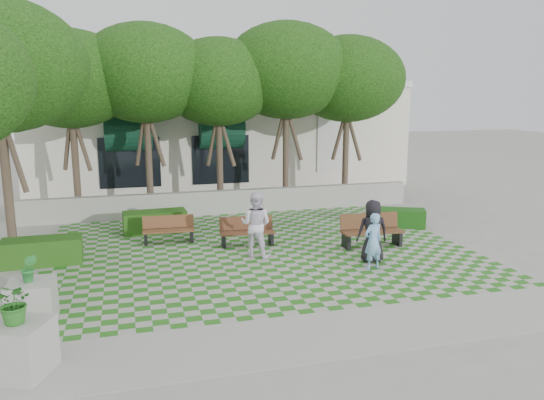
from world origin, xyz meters
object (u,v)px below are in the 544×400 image
object	(u,v)px
planter_front	(19,337)
bench_mid	(247,232)
hedge_east	(398,218)
planter_back	(32,300)
bench_east	(371,231)
hedge_midleft	(155,222)
person_white	(256,224)
bench_west	(169,230)
hedge_west	(42,251)
person_dark	(372,231)
person_blue	(373,241)

from	to	relation	value
planter_front	bench_mid	bearing A→B (deg)	50.63
hedge_east	planter_back	size ratio (longest dim) A/B	1.25
bench_east	planter_back	distance (m)	9.55
bench_east	hedge_midleft	distance (m)	7.08
hedge_midleft	person_white	world-z (taller)	person_white
bench_east	bench_west	world-z (taller)	bench_east
bench_mid	hedge_east	size ratio (longest dim) A/B	0.94
planter_back	planter_front	bearing A→B (deg)	-86.68
bench_west	person_white	size ratio (longest dim) A/B	0.86
bench_east	hedge_west	world-z (taller)	bench_east
bench_mid	planter_front	bearing A→B (deg)	-125.08
person_dark	person_white	distance (m)	3.23
hedge_east	person_dark	size ratio (longest dim) A/B	1.04
bench_mid	person_dark	size ratio (longest dim) A/B	0.97
bench_east	planter_front	bearing A→B (deg)	-147.02
hedge_midleft	person_dark	distance (m)	7.36
bench_mid	hedge_west	size ratio (longest dim) A/B	0.82
hedge_west	planter_back	distance (m)	4.00
bench_east	person_white	bearing A→B (deg)	-176.94
hedge_west	person_white	xyz separation A→B (m)	(5.73, -0.84, 0.57)
bench_mid	hedge_east	world-z (taller)	bench_mid
hedge_east	hedge_west	xyz separation A→B (m)	(-11.32, -1.15, 0.04)
planter_front	planter_back	xyz separation A→B (m)	(-0.12, 2.11, -0.17)
hedge_east	person_dark	world-z (taller)	person_dark
bench_east	person_white	xyz separation A→B (m)	(-3.60, -0.06, 0.46)
hedge_midleft	hedge_west	xyz separation A→B (m)	(-3.14, -2.64, -0.00)
bench_mid	bench_west	size ratio (longest dim) A/B	1.05
bench_east	bench_west	distance (m)	6.22
hedge_east	planter_front	world-z (taller)	planter_front
hedge_east	person_blue	bearing A→B (deg)	-126.61
bench_mid	hedge_midleft	distance (m)	3.48
person_dark	bench_east	bearing A→B (deg)	-106.19
planter_front	person_dark	size ratio (longest dim) A/B	0.92
bench_east	planter_front	distance (m)	10.34
planter_front	hedge_east	bearing A→B (deg)	33.74
hedge_east	planter_front	distance (m)	13.05
hedge_east	person_dark	xyz separation A→B (m)	(-2.63, -3.32, 0.55)
bench_west	person_blue	xyz separation A→B (m)	(4.94, -4.03, 0.36)
bench_east	planter_front	world-z (taller)	planter_front
hedge_east	person_white	size ratio (longest dim) A/B	0.96
planter_front	person_white	bearing A→B (deg)	44.92
hedge_midleft	person_dark	bearing A→B (deg)	-40.93
person_blue	person_dark	distance (m)	0.66
hedge_east	person_blue	distance (m)	4.89
hedge_midleft	bench_west	bearing A→B (deg)	-76.40
planter_front	person_dark	bearing A→B (deg)	25.56
bench_west	hedge_west	size ratio (longest dim) A/B	0.78
planter_back	person_dark	size ratio (longest dim) A/B	0.83
bench_east	bench_west	bearing A→B (deg)	162.79
hedge_west	person_blue	world-z (taller)	person_blue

